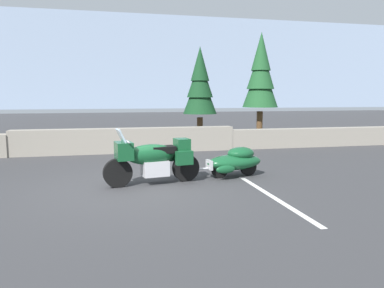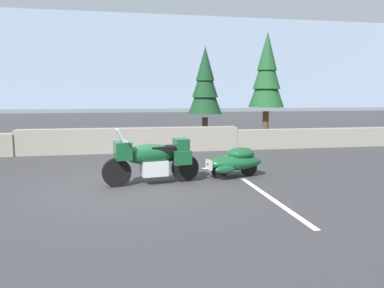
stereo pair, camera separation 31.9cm
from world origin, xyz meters
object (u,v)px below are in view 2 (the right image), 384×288
Objects in this scene: pine_tree_secondary at (205,84)px; car_shaped_trailer at (235,161)px; pine_tree_tall at (267,74)px; touring_motorcycle at (152,158)px.

car_shaped_trailer is at bearing -95.28° from pine_tree_secondary.
pine_tree_tall is 1.18× the size of pine_tree_secondary.
touring_motorcycle is 7.23m from pine_tree_secondary.
car_shaped_trailer is 7.77m from pine_tree_tall.
touring_motorcycle is at bearing -129.27° from pine_tree_tall.
car_shaped_trailer is 0.46× the size of pine_tree_tall.
car_shaped_trailer is at bearing -117.87° from pine_tree_tall.
pine_tree_tall is (5.57, 6.81, 2.42)m from touring_motorcycle.
pine_tree_tall reaches higher than touring_motorcycle.
pine_tree_tall reaches higher than pine_tree_secondary.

